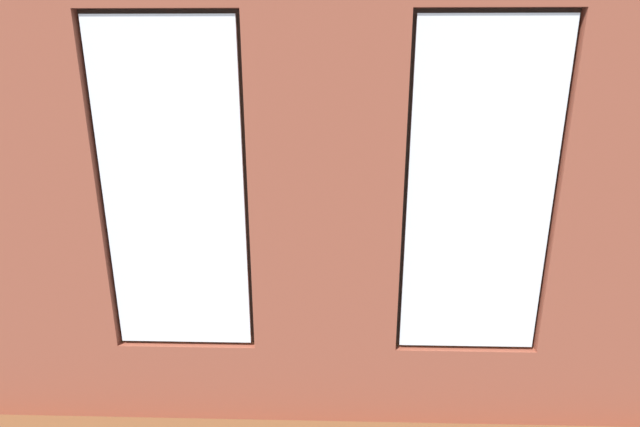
% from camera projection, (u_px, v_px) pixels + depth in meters
% --- Properties ---
extents(ground_plane, '(6.99, 6.18, 0.10)m').
position_uv_depth(ground_plane, '(329.00, 274.00, 6.46)').
color(ground_plane, brown).
extents(brick_wall_with_windows, '(6.39, 0.30, 3.58)m').
position_uv_depth(brick_wall_with_windows, '(325.00, 192.00, 3.33)').
color(brick_wall_with_windows, brown).
rests_on(brick_wall_with_windows, ground_plane).
extents(white_wall_right, '(0.10, 5.18, 3.58)m').
position_uv_depth(white_wall_right, '(60.00, 134.00, 5.80)').
color(white_wall_right, white).
rests_on(white_wall_right, ground_plane).
extents(couch_by_window, '(2.03, 0.87, 0.80)m').
position_uv_depth(couch_by_window, '(305.00, 332.00, 4.39)').
color(couch_by_window, black).
rests_on(couch_by_window, ground_plane).
extents(couch_left, '(0.92, 1.85, 0.80)m').
position_uv_depth(couch_left, '(532.00, 255.00, 6.09)').
color(couch_left, black).
rests_on(couch_left, ground_plane).
extents(coffee_table, '(1.51, 0.83, 0.46)m').
position_uv_depth(coffee_table, '(302.00, 243.00, 6.28)').
color(coffee_table, '#A87547').
rests_on(coffee_table, ground_plane).
extents(cup_ceramic, '(0.09, 0.09, 0.11)m').
position_uv_depth(cup_ceramic, '(302.00, 235.00, 6.24)').
color(cup_ceramic, '#4C4C51').
rests_on(cup_ceramic, coffee_table).
extents(table_plant_small, '(0.10, 0.10, 0.17)m').
position_uv_depth(table_plant_small, '(310.00, 236.00, 6.11)').
color(table_plant_small, '#47423D').
rests_on(table_plant_small, coffee_table).
extents(remote_gray, '(0.13, 0.17, 0.02)m').
position_uv_depth(remote_gray, '(335.00, 235.00, 6.38)').
color(remote_gray, '#59595B').
rests_on(remote_gray, coffee_table).
extents(remote_black, '(0.11, 0.18, 0.02)m').
position_uv_depth(remote_black, '(265.00, 241.00, 6.15)').
color(remote_black, black).
rests_on(remote_black, coffee_table).
extents(remote_silver, '(0.16, 0.15, 0.02)m').
position_uv_depth(remote_silver, '(288.00, 235.00, 6.36)').
color(remote_silver, '#B2B2B7').
rests_on(remote_silver, coffee_table).
extents(media_console, '(0.90, 0.42, 0.53)m').
position_uv_depth(media_console, '(127.00, 234.00, 6.99)').
color(media_console, black).
rests_on(media_console, ground_plane).
extents(tv_flatscreen, '(1.02, 0.20, 0.73)m').
position_uv_depth(tv_flatscreen, '(122.00, 191.00, 6.81)').
color(tv_flatscreen, black).
rests_on(tv_flatscreen, media_console).
extents(papasan_chair, '(1.08, 1.08, 0.68)m').
position_uv_depth(papasan_chair, '(300.00, 203.00, 7.85)').
color(papasan_chair, olive).
rests_on(papasan_chair, ground_plane).
extents(potted_plant_near_tv, '(1.11, 1.01, 1.53)m').
position_uv_depth(potted_plant_near_tv, '(137.00, 213.00, 5.93)').
color(potted_plant_near_tv, brown).
rests_on(potted_plant_near_tv, ground_plane).
extents(potted_plant_corner_near_left, '(1.12, 0.99, 1.37)m').
position_uv_depth(potted_plant_corner_near_left, '(491.00, 175.00, 8.12)').
color(potted_plant_corner_near_left, gray).
rests_on(potted_plant_corner_near_left, ground_plane).
extents(potted_plant_beside_window_right, '(0.67, 0.67, 1.10)m').
position_uv_depth(potted_plant_beside_window_right, '(25.00, 294.00, 4.24)').
color(potted_plant_beside_window_right, '#47423D').
rests_on(potted_plant_beside_window_right, ground_plane).
extents(potted_plant_mid_room_small, '(0.34, 0.34, 0.47)m').
position_uv_depth(potted_plant_mid_room_small, '(381.00, 235.00, 6.79)').
color(potted_plant_mid_room_small, brown).
rests_on(potted_plant_mid_room_small, ground_plane).
extents(potted_plant_foreground_right, '(0.72, 0.72, 1.09)m').
position_uv_depth(potted_plant_foreground_right, '(177.00, 180.00, 8.25)').
color(potted_plant_foreground_right, brown).
rests_on(potted_plant_foreground_right, ground_plane).
extents(potted_plant_between_couches, '(0.68, 0.68, 1.03)m').
position_uv_depth(potted_plant_between_couches, '(474.00, 294.00, 4.29)').
color(potted_plant_between_couches, brown).
rests_on(potted_plant_between_couches, ground_plane).
extents(potted_plant_by_left_couch, '(0.45, 0.45, 0.68)m').
position_uv_depth(potted_plant_by_left_couch, '(471.00, 212.00, 7.36)').
color(potted_plant_by_left_couch, '#9E5638').
rests_on(potted_plant_by_left_couch, ground_plane).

